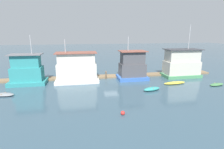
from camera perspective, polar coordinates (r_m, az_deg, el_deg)
ground_plane at (r=31.59m, az=-0.31°, el=-2.04°), size 200.00×200.00×0.00m
dock_walkway at (r=34.18m, az=-1.09°, el=-0.56°), size 42.40×2.12×0.30m
houseboat_teal at (r=32.40m, az=-25.93°, el=0.89°), size 5.91×3.68×8.12m
houseboat_white at (r=31.03m, az=-11.43°, el=1.96°), size 7.45×3.90×7.41m
houseboat_blue at (r=32.40m, az=6.62°, el=2.52°), size 5.43×3.91×7.85m
houseboat_green at (r=36.54m, az=21.76°, el=3.20°), size 7.04×3.72×9.89m
dinghy_grey at (r=28.40m, az=-31.92°, el=-5.58°), size 3.10×1.83×0.41m
dinghy_teal at (r=26.91m, az=12.86°, el=-4.62°), size 2.97×1.73×0.54m
dinghy_yellow at (r=31.45m, az=19.76°, el=-2.59°), size 4.09×1.50×0.37m
dinghy_green at (r=33.56m, az=31.00°, el=-2.79°), size 2.99×1.66×0.35m
mooring_post_centre at (r=32.68m, az=-1.98°, el=-0.18°), size 0.28×0.28×1.47m
buoy_red at (r=18.98m, az=3.54°, el=-12.42°), size 0.46×0.46×0.46m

